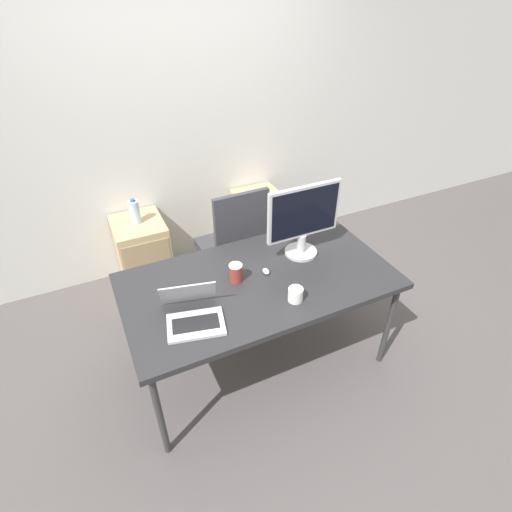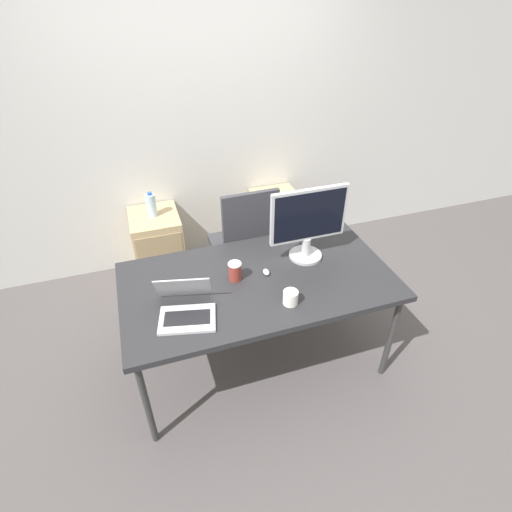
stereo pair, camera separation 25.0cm
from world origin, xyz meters
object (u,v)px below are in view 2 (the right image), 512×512
at_px(office_chair, 244,255).
at_px(water_bottle, 151,205).
at_px(mouse, 266,272).
at_px(monitor, 308,223).
at_px(coffee_cup_white, 290,297).
at_px(laptop_center, 186,308).
at_px(cabinet_right, 276,226).
at_px(coffee_cup_brown, 235,271).
at_px(cabinet_left, 159,247).

xyz_separation_m(office_chair, water_bottle, (-0.67, 0.47, 0.35)).
bearing_deg(office_chair, mouse, -95.06).
bearing_deg(water_bottle, mouse, -63.43).
distance_m(monitor, coffee_cup_white, 0.54).
height_order(office_chair, coffee_cup_white, office_chair).
relative_size(mouse, coffee_cup_white, 0.68).
relative_size(laptop_center, mouse, 6.35).
height_order(cabinet_right, laptop_center, laptop_center).
height_order(cabinet_right, mouse, mouse).
bearing_deg(coffee_cup_brown, office_chair, 69.41).
bearing_deg(water_bottle, coffee_cup_brown, -71.52).
relative_size(cabinet_left, water_bottle, 2.97).
distance_m(cabinet_right, coffee_cup_white, 1.67).
distance_m(cabinet_left, coffee_cup_brown, 1.36).
distance_m(cabinet_right, monitor, 1.34).
relative_size(cabinet_left, coffee_cup_white, 7.23).
bearing_deg(laptop_center, cabinet_left, 91.88).
bearing_deg(coffee_cup_white, monitor, 55.52).
relative_size(cabinet_left, monitor, 1.24).
xyz_separation_m(office_chair, mouse, (-0.07, -0.74, 0.38)).
relative_size(cabinet_right, coffee_cup_brown, 5.24).
xyz_separation_m(water_bottle, coffee_cup_white, (0.65, -1.52, 0.06)).
height_order(cabinet_right, water_bottle, water_bottle).
height_order(office_chair, laptop_center, office_chair).
xyz_separation_m(office_chair, coffee_cup_white, (-0.02, -1.04, 0.40)).
bearing_deg(water_bottle, cabinet_right, -0.11).
distance_m(office_chair, coffee_cup_white, 1.12).
distance_m(cabinet_right, laptop_center, 1.85).
bearing_deg(cabinet_left, mouse, -63.39).
bearing_deg(monitor, laptop_center, -160.98).
height_order(monitor, coffee_cup_brown, monitor).
relative_size(coffee_cup_white, coffee_cup_brown, 0.72).
bearing_deg(mouse, water_bottle, 116.57).
xyz_separation_m(laptop_center, coffee_cup_brown, (0.35, 0.22, 0.02)).
relative_size(cabinet_right, mouse, 10.70).
distance_m(water_bottle, laptop_center, 1.42).
xyz_separation_m(office_chair, monitor, (0.26, -0.64, 0.63)).
bearing_deg(water_bottle, coffee_cup_white, -66.89).
distance_m(laptop_center, monitor, 0.96).
distance_m(monitor, coffee_cup_brown, 0.57).
distance_m(cabinet_right, water_bottle, 1.22).
xyz_separation_m(cabinet_right, mouse, (-0.54, -1.21, 0.46)).
xyz_separation_m(water_bottle, mouse, (0.61, -1.21, 0.03)).
height_order(cabinet_right, coffee_cup_brown, coffee_cup_brown).
relative_size(mouse, coffee_cup_brown, 0.49).
height_order(laptop_center, coffee_cup_brown, laptop_center).
distance_m(cabinet_right, coffee_cup_brown, 1.49).
height_order(mouse, coffee_cup_brown, coffee_cup_brown).
bearing_deg(office_chair, water_bottle, 144.69).
relative_size(office_chair, cabinet_left, 1.66).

